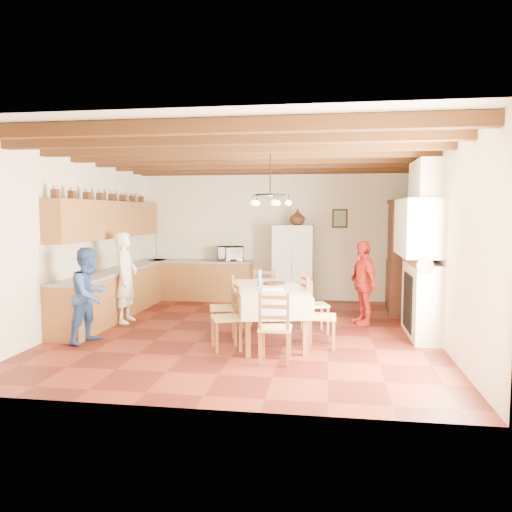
{
  "coord_description": "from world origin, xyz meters",
  "views": [
    {
      "loc": [
        1.33,
        -8.01,
        2.0
      ],
      "look_at": [
        0.1,
        0.3,
        1.25
      ],
      "focal_mm": 35.0,
      "sensor_mm": 36.0,
      "label": 1
    }
  ],
  "objects": [
    {
      "name": "floor",
      "position": [
        0.0,
        0.0,
        -0.01
      ],
      "size": [
        6.0,
        6.5,
        0.02
      ],
      "primitive_type": "cube",
      "color": "#49160F",
      "rests_on": "ground"
    },
    {
      "name": "ceiling",
      "position": [
        0.0,
        0.0,
        3.01
      ],
      "size": [
        6.0,
        6.5,
        0.02
      ],
      "primitive_type": "cube",
      "color": "silver",
      "rests_on": "ground"
    },
    {
      "name": "wall_back",
      "position": [
        0.0,
        3.26,
        1.5
      ],
      "size": [
        6.0,
        0.02,
        3.0
      ],
      "primitive_type": "cube",
      "color": "beige",
      "rests_on": "ground"
    },
    {
      "name": "wall_front",
      "position": [
        0.0,
        -3.26,
        1.5
      ],
      "size": [
        6.0,
        0.02,
        3.0
      ],
      "primitive_type": "cube",
      "color": "beige",
      "rests_on": "ground"
    },
    {
      "name": "wall_left",
      "position": [
        -3.01,
        0.0,
        1.5
      ],
      "size": [
        0.02,
        6.5,
        3.0
      ],
      "primitive_type": "cube",
      "color": "beige",
      "rests_on": "ground"
    },
    {
      "name": "wall_right",
      "position": [
        3.01,
        0.0,
        1.5
      ],
      "size": [
        0.02,
        6.5,
        3.0
      ],
      "primitive_type": "cube",
      "color": "beige",
      "rests_on": "ground"
    },
    {
      "name": "ceiling_beams",
      "position": [
        0.0,
        0.0,
        2.91
      ],
      "size": [
        6.0,
        6.3,
        0.16
      ],
      "primitive_type": null,
      "color": "#39240E",
      "rests_on": "ground"
    },
    {
      "name": "lower_cabinets_left",
      "position": [
        -2.7,
        1.05,
        0.43
      ],
      "size": [
        0.6,
        4.3,
        0.86
      ],
      "primitive_type": "cube",
      "color": "brown",
      "rests_on": "ground"
    },
    {
      "name": "lower_cabinets_back",
      "position": [
        -1.55,
        2.95,
        0.43
      ],
      "size": [
        2.3,
        0.6,
        0.86
      ],
      "primitive_type": "cube",
      "color": "brown",
      "rests_on": "ground"
    },
    {
      "name": "countertop_left",
      "position": [
        -2.7,
        1.05,
        0.88
      ],
      "size": [
        0.62,
        4.3,
        0.04
      ],
      "primitive_type": "cube",
      "color": "slate",
      "rests_on": "lower_cabinets_left"
    },
    {
      "name": "countertop_back",
      "position": [
        -1.55,
        2.95,
        0.88
      ],
      "size": [
        2.34,
        0.62,
        0.04
      ],
      "primitive_type": "cube",
      "color": "slate",
      "rests_on": "lower_cabinets_back"
    },
    {
      "name": "backsplash_left",
      "position": [
        -2.98,
        1.05,
        1.2
      ],
      "size": [
        0.03,
        4.3,
        0.6
      ],
      "primitive_type": "cube",
      "color": "#EDE8CB",
      "rests_on": "ground"
    },
    {
      "name": "backsplash_back",
      "position": [
        -1.55,
        3.23,
        1.2
      ],
      "size": [
        2.3,
        0.03,
        0.6
      ],
      "primitive_type": "cube",
      "color": "#EDE8CB",
      "rests_on": "ground"
    },
    {
      "name": "upper_cabinets",
      "position": [
        -2.83,
        1.05,
        1.85
      ],
      "size": [
        0.35,
        4.2,
        0.7
      ],
      "primitive_type": "cube",
      "color": "brown",
      "rests_on": "ground"
    },
    {
      "name": "fireplace",
      "position": [
        2.72,
        0.2,
        1.4
      ],
      "size": [
        0.56,
        1.6,
        2.8
      ],
      "primitive_type": null,
      "color": "beige",
      "rests_on": "ground"
    },
    {
      "name": "wall_picture",
      "position": [
        1.55,
        3.23,
        1.85
      ],
      "size": [
        0.34,
        0.03,
        0.42
      ],
      "primitive_type": "cube",
      "color": "#2D2314",
      "rests_on": "ground"
    },
    {
      "name": "refrigerator",
      "position": [
        0.55,
        2.8,
        0.86
      ],
      "size": [
        0.86,
        0.7,
        1.71
      ],
      "primitive_type": "cube",
      "rotation": [
        0.0,
        0.0,
        -0.0
      ],
      "color": "silver",
      "rests_on": "floor"
    },
    {
      "name": "hutch",
      "position": [
        2.75,
        2.23,
        1.11
      ],
      "size": [
        0.57,
        1.25,
        2.23
      ],
      "primitive_type": null,
      "rotation": [
        0.0,
        0.0,
        -0.04
      ],
      "color": "#3B2414",
      "rests_on": "floor"
    },
    {
      "name": "dining_table",
      "position": [
        0.43,
        -0.46,
        0.75
      ],
      "size": [
        1.39,
        2.09,
        0.84
      ],
      "rotation": [
        0.0,
        0.0,
        0.23
      ],
      "color": "silver",
      "rests_on": "floor"
    },
    {
      "name": "chandelier",
      "position": [
        0.43,
        -0.46,
        2.25
      ],
      "size": [
        0.47,
        0.47,
        0.03
      ],
      "primitive_type": "torus",
      "color": "black",
      "rests_on": "ground"
    },
    {
      "name": "chair_left_near",
      "position": [
        -0.14,
        -1.03,
        0.48
      ],
      "size": [
        0.53,
        0.54,
        0.96
      ],
      "primitive_type": null,
      "rotation": [
        0.0,
        0.0,
        -1.19
      ],
      "color": "brown",
      "rests_on": "floor"
    },
    {
      "name": "chair_left_far",
      "position": [
        -0.36,
        -0.28,
        0.48
      ],
      "size": [
        0.49,
        0.5,
        0.96
      ],
      "primitive_type": null,
      "rotation": [
        0.0,
        0.0,
        -1.34
      ],
      "color": "brown",
      "rests_on": "floor"
    },
    {
      "name": "chair_right_near",
      "position": [
        1.24,
        -0.74,
        0.48
      ],
      "size": [
        0.4,
        0.42,
        0.96
      ],
      "primitive_type": null,
      "rotation": [
        0.0,
        0.0,
        1.57
      ],
      "color": "brown",
      "rests_on": "floor"
    },
    {
      "name": "chair_right_far",
      "position": [
        1.1,
        0.19,
        0.48
      ],
      "size": [
        0.51,
        0.52,
        0.96
      ],
      "primitive_type": null,
      "rotation": [
        0.0,
        0.0,
        1.87
      ],
      "color": "brown",
      "rests_on": "floor"
    },
    {
      "name": "chair_end_near",
      "position": [
        0.63,
        -1.56,
        0.48
      ],
      "size": [
        0.42,
        0.4,
        0.96
      ],
      "primitive_type": null,
      "rotation": [
        0.0,
        0.0,
        3.15
      ],
      "color": "brown",
      "rests_on": "floor"
    },
    {
      "name": "chair_end_far",
      "position": [
        0.16,
        0.71,
        0.48
      ],
      "size": [
        0.43,
        0.41,
        0.96
      ],
      "primitive_type": null,
      "rotation": [
        0.0,
        0.0,
        -0.02
      ],
      "color": "brown",
      "rests_on": "floor"
    },
    {
      "name": "person_man",
      "position": [
        -2.29,
        0.45,
        0.82
      ],
      "size": [
        0.43,
        0.62,
        1.64
      ],
      "primitive_type": "imported",
      "rotation": [
        0.0,
        0.0,
        1.63
      ],
      "color": "white",
      "rests_on": "floor"
    },
    {
      "name": "person_woman_blue",
      "position": [
        -2.28,
        -0.95,
        0.73
      ],
      "size": [
        0.72,
        0.83,
        1.46
      ],
      "primitive_type": "imported",
      "rotation": [
        0.0,
        0.0,
        1.3
      ],
      "color": "#2D4D93",
      "rests_on": "floor"
    },
    {
      "name": "person_woman_red",
      "position": [
        1.93,
        0.91,
        0.75
      ],
      "size": [
        0.66,
        0.95,
        1.49
      ],
      "primitive_type": "imported",
      "rotation": [
        0.0,
        0.0,
        -1.2
      ],
      "color": "red",
      "rests_on": "floor"
    },
    {
      "name": "microwave",
      "position": [
        -0.87,
        2.95,
        1.06
      ],
      "size": [
        0.67,
        0.55,
        0.32
      ],
      "primitive_type": "imported",
      "rotation": [
        0.0,
        0.0,
        0.31
      ],
      "color": "silver",
      "rests_on": "countertop_back"
    },
    {
      "name": "fridge_vase",
      "position": [
        0.64,
        2.8,
        1.88
      ],
      "size": [
        0.41,
        0.41,
        0.34
      ],
      "primitive_type": "imported",
      "rotation": [
        0.0,
        0.0,
        -0.32
      ],
      "color": "#3B2414",
      "rests_on": "refrigerator"
    }
  ]
}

